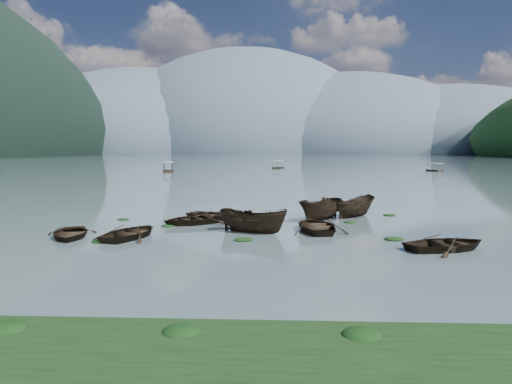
{
  "coord_description": "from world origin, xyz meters",
  "views": [
    {
      "loc": [
        1.64,
        -24.26,
        5.23
      ],
      "look_at": [
        0.0,
        12.0,
        2.0
      ],
      "focal_mm": 32.0,
      "sensor_mm": 36.0,
      "label": 1
    }
  ],
  "objects_px": {
    "rowboat_0": "(70,237)",
    "pontoon_centre": "(278,168)",
    "pontoon_left": "(168,172)",
    "rowboat_3": "(316,230)"
  },
  "relations": [
    {
      "from": "rowboat_0",
      "to": "pontoon_left",
      "type": "height_order",
      "value": "pontoon_left"
    },
    {
      "from": "rowboat_0",
      "to": "pontoon_left",
      "type": "xyz_separation_m",
      "value": [
        -15.5,
        90.12,
        0.0
      ]
    },
    {
      "from": "rowboat_3",
      "to": "pontoon_left",
      "type": "distance_m",
      "value": 92.24
    },
    {
      "from": "rowboat_3",
      "to": "pontoon_centre",
      "type": "relative_size",
      "value": 0.83
    },
    {
      "from": "rowboat_3",
      "to": "pontoon_centre",
      "type": "height_order",
      "value": "pontoon_centre"
    },
    {
      "from": "rowboat_0",
      "to": "pontoon_centre",
      "type": "relative_size",
      "value": 0.71
    },
    {
      "from": "rowboat_3",
      "to": "pontoon_centre",
      "type": "bearing_deg",
      "value": -96.33
    },
    {
      "from": "rowboat_0",
      "to": "pontoon_centre",
      "type": "height_order",
      "value": "pontoon_centre"
    },
    {
      "from": "pontoon_left",
      "to": "pontoon_centre",
      "type": "distance_m",
      "value": 38.55
    },
    {
      "from": "pontoon_left",
      "to": "rowboat_3",
      "type": "bearing_deg",
      "value": -82.1
    }
  ]
}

